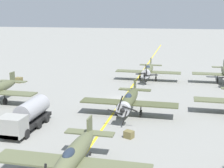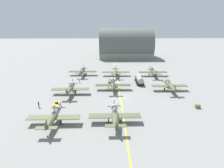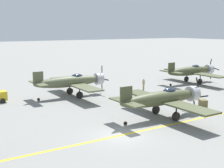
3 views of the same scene
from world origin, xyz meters
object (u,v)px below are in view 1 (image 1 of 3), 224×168
object	(u,v)px
airplane_mid_center	(129,100)
fuel_tanker	(27,116)
airplane_far_center	(72,157)
supply_crate_by_tanker	(19,80)
supply_crate_outboard	(129,134)
airplane_near_center	(148,70)

from	to	relation	value
airplane_mid_center	fuel_tanker	xyz separation A→B (m)	(10.16, 7.14, -0.50)
airplane_far_center	fuel_tanker	distance (m)	12.64
airplane_far_center	airplane_mid_center	distance (m)	16.44
airplane_far_center	supply_crate_by_tanker	bearing A→B (deg)	-67.64
supply_crate_outboard	airplane_mid_center	bearing A→B (deg)	-80.57
airplane_near_center	supply_crate_by_tanker	size ratio (longest dim) A/B	10.12
fuel_tanker	airplane_mid_center	bearing A→B (deg)	-144.93
airplane_far_center	supply_crate_outboard	bearing A→B (deg)	-119.22
fuel_tanker	supply_crate_outboard	size ratio (longest dim) A/B	8.79
supply_crate_outboard	fuel_tanker	bearing A→B (deg)	0.17
airplane_far_center	airplane_mid_center	bearing A→B (deg)	-108.23
airplane_far_center	supply_crate_by_tanker	world-z (taller)	airplane_far_center
airplane_near_center	fuel_tanker	xyz separation A→B (m)	(10.24, 27.88, -0.50)
supply_crate_by_tanker	supply_crate_outboard	size ratio (longest dim) A/B	1.30
supply_crate_by_tanker	fuel_tanker	bearing A→B (deg)	121.13
supply_crate_by_tanker	supply_crate_outboard	bearing A→B (deg)	139.01
airplane_near_center	fuel_tanker	size ratio (longest dim) A/B	1.50
airplane_near_center	supply_crate_by_tanker	world-z (taller)	airplane_near_center
supply_crate_by_tanker	airplane_far_center	bearing A→B (deg)	125.19
airplane_near_center	fuel_tanker	bearing A→B (deg)	61.53
airplane_far_center	fuel_tanker	bearing A→B (deg)	-59.81
airplane_far_center	airplane_near_center	size ratio (longest dim) A/B	1.00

